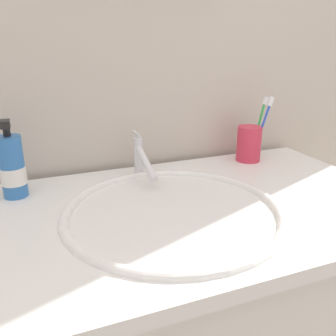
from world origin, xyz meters
TOP-DOWN VIEW (x-y plane):
  - tiled_wall_back at (0.00, 0.33)m, footprint 2.26×0.04m
  - sink_basin at (-0.02, -0.02)m, footprint 0.48×0.48m
  - faucet at (-0.02, 0.20)m, footprint 0.02×0.17m
  - toothbrush_cup at (0.33, 0.22)m, footprint 0.07×0.07m
  - toothbrush_white at (0.36, 0.21)m, footprint 0.06×0.02m
  - toothbrush_green at (0.37, 0.23)m, footprint 0.06×0.02m
  - toothbrush_blue at (0.36, 0.20)m, footprint 0.05×0.04m
  - soap_dispenser at (-0.33, 0.19)m, footprint 0.06×0.06m

SIDE VIEW (x-z plane):
  - sink_basin at x=-0.02m, z-range 0.77..0.89m
  - toothbrush_cup at x=0.33m, z-range 0.87..0.98m
  - faucet at x=-0.02m, z-range 0.87..0.98m
  - soap_dispenser at x=-0.33m, z-range 0.85..1.04m
  - toothbrush_green at x=0.37m, z-range 0.89..1.07m
  - toothbrush_blue at x=0.36m, z-range 0.89..1.08m
  - toothbrush_white at x=0.36m, z-range 0.89..1.08m
  - tiled_wall_back at x=0.00m, z-range 0.00..2.40m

